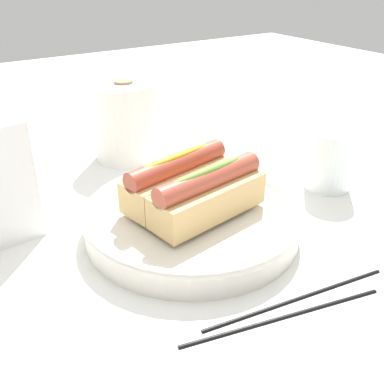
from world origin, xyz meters
TOP-DOWN VIEW (x-y plane):
  - ground_plane at (0.00, 0.00)m, footprint 2.40×2.40m
  - serving_bowl at (-0.01, 0.02)m, footprint 0.27×0.27m
  - hotdog_front at (-0.00, -0.01)m, footprint 0.16×0.07m
  - hotdog_back at (-0.01, 0.04)m, footprint 0.16×0.08m
  - water_glass at (0.23, 0.01)m, footprint 0.07×0.07m
  - paper_towel_roll at (0.03, 0.28)m, footprint 0.11×0.11m
  - chopstick_near at (0.01, -0.15)m, footprint 0.22×0.04m
  - chopstick_far at (-0.02, -0.17)m, footprint 0.22×0.05m

SIDE VIEW (x-z plane):
  - ground_plane at x=0.00m, z-range 0.00..0.00m
  - chopstick_near at x=0.01m, z-range 0.00..0.01m
  - chopstick_far at x=-0.02m, z-range 0.00..0.01m
  - serving_bowl at x=-0.01m, z-range 0.00..0.04m
  - water_glass at x=0.23m, z-range 0.00..0.09m
  - hotdog_front at x=0.00m, z-range 0.03..0.10m
  - hotdog_back at x=-0.01m, z-range 0.03..0.10m
  - paper_towel_roll at x=0.03m, z-range 0.00..0.13m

